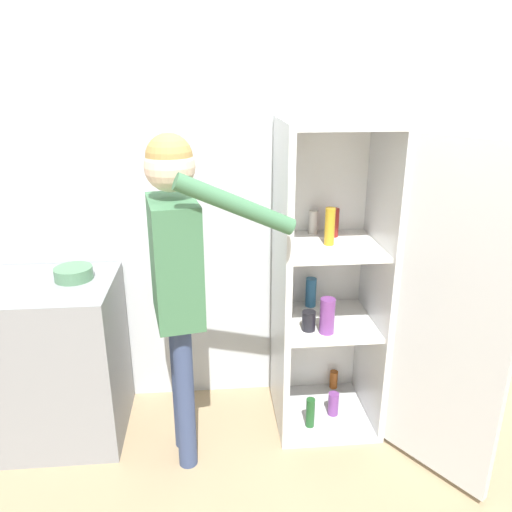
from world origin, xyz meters
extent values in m
plane|color=tan|center=(0.00, 0.00, 0.00)|extent=(12.00, 12.00, 0.00)
cube|color=silver|center=(0.00, 0.98, 1.27)|extent=(7.00, 0.06, 2.55)
cube|color=silver|center=(0.22, 0.64, 0.02)|extent=(0.58, 0.58, 0.04)
cube|color=silver|center=(0.22, 0.64, 1.75)|extent=(0.58, 0.58, 0.04)
cube|color=white|center=(0.22, 0.91, 0.88)|extent=(0.58, 0.03, 1.70)
cube|color=silver|center=(-0.06, 0.64, 0.88)|extent=(0.04, 0.58, 1.70)
cube|color=silver|center=(0.49, 0.64, 0.88)|extent=(0.04, 0.58, 1.70)
cube|color=white|center=(0.22, 0.64, 0.64)|extent=(0.51, 0.51, 0.02)
cube|color=white|center=(0.22, 0.64, 1.09)|extent=(0.51, 0.51, 0.02)
cube|color=silver|center=(0.69, 0.12, 0.88)|extent=(0.36, 0.51, 1.70)
cylinder|color=beige|center=(0.16, 0.84, 1.17)|extent=(0.05, 0.05, 0.14)
cylinder|color=#723884|center=(0.18, 0.49, 0.75)|extent=(0.08, 0.08, 0.20)
cylinder|color=maroon|center=(0.25, 0.78, 1.19)|extent=(0.07, 0.07, 0.16)
cylinder|color=#B78C1E|center=(0.20, 0.63, 1.21)|extent=(0.05, 0.05, 0.20)
cylinder|color=#9E4C19|center=(0.34, 0.86, 0.09)|extent=(0.05, 0.05, 0.12)
cylinder|color=#723884|center=(0.27, 0.59, 0.11)|extent=(0.06, 0.06, 0.14)
cylinder|color=black|center=(0.09, 0.53, 0.70)|extent=(0.08, 0.08, 0.11)
cylinder|color=#1E5123|center=(0.11, 0.49, 0.13)|extent=(0.05, 0.05, 0.18)
cylinder|color=teal|center=(0.16, 0.83, 0.74)|extent=(0.06, 0.06, 0.18)
cylinder|color=#384770|center=(-0.62, 0.45, 0.42)|extent=(0.10, 0.10, 0.84)
cylinder|color=#384770|center=(-0.59, 0.30, 0.42)|extent=(0.10, 0.10, 0.84)
cube|color=#3F724C|center=(-0.61, 0.37, 1.14)|extent=(0.28, 0.42, 0.60)
sphere|color=beige|center=(-0.61, 0.37, 1.59)|extent=(0.23, 0.23, 0.23)
sphere|color=#AD894C|center=(-0.61, 0.37, 1.63)|extent=(0.21, 0.21, 0.21)
cylinder|color=#3F724C|center=(-0.64, 0.59, 1.11)|extent=(0.08, 0.08, 0.56)
cylinder|color=#3F724C|center=(-0.32, 0.21, 1.44)|extent=(0.55, 0.17, 0.31)
cube|color=gray|center=(-1.35, 0.63, 0.47)|extent=(0.76, 0.60, 0.93)
cylinder|color=#517F5B|center=(-1.17, 0.68, 0.97)|extent=(0.20, 0.20, 0.07)
camera|label=1|loc=(-0.42, -1.88, 1.97)|focal=35.00mm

